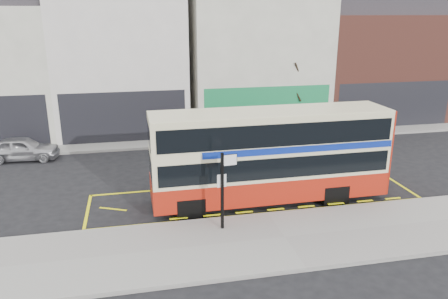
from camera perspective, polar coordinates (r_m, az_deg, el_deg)
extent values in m
plane|color=black|center=(17.76, 5.42, -8.20)|extent=(120.00, 120.00, 0.00)
cube|color=gray|center=(15.80, 7.93, -11.46)|extent=(40.00, 4.00, 0.15)
cube|color=gray|center=(17.41, 5.79, -8.50)|extent=(40.00, 0.15, 0.15)
cube|color=gray|center=(27.76, -1.26, 1.59)|extent=(50.00, 3.00, 0.15)
cube|color=beige|center=(30.42, -13.20, 11.04)|extent=(8.00, 8.00, 9.00)
cube|color=black|center=(26.97, -12.88, 4.02)|extent=(7.36, 0.06, 3.20)
cube|color=black|center=(27.03, -12.85, 3.62)|extent=(5.60, 0.04, 2.00)
cube|color=beige|center=(31.58, 3.68, 11.22)|extent=(9.00, 8.00, 8.50)
cube|color=#157743|center=(28.24, 5.73, 4.97)|extent=(8.28, 0.06, 3.20)
cube|color=black|center=(28.30, 5.71, 4.59)|extent=(6.30, 0.04, 2.00)
cube|color=brown|center=(35.12, 18.20, 10.21)|extent=(9.00, 8.00, 7.50)
cube|color=#28262B|center=(34.91, 18.95, 17.78)|extent=(9.00, 7.20, 1.80)
cube|color=black|center=(32.10, 21.32, 5.38)|extent=(8.28, 0.06, 3.20)
cube|color=black|center=(32.15, 21.26, 5.04)|extent=(6.30, 0.04, 2.00)
cube|color=beige|center=(18.08, 6.03, -0.54)|extent=(9.79, 2.31, 3.60)
cube|color=#9C1B0C|center=(18.52, 5.90, -4.40)|extent=(9.83, 2.35, 0.98)
cube|color=#9C1B0C|center=(20.11, 19.31, 0.41)|extent=(0.08, 2.26, 3.60)
cube|color=black|center=(18.16, 6.00, -1.28)|extent=(9.40, 2.36, 0.84)
cube|color=black|center=(17.77, 6.14, 2.79)|extent=(9.40, 2.36, 0.89)
cube|color=navy|center=(18.23, 8.73, 1.04)|extent=(7.84, 2.34, 0.27)
cube|color=black|center=(17.38, -9.46, -3.07)|extent=(0.08, 2.04, 1.42)
cube|color=black|center=(16.90, -9.72, 1.87)|extent=(0.08, 2.04, 0.89)
cube|color=black|center=(17.11, -9.57, -0.42)|extent=(0.06, 1.55, 0.31)
cube|color=beige|center=(17.62, 6.21, 4.89)|extent=(9.79, 2.22, 0.11)
cylinder|color=black|center=(17.05, -4.32, -7.67)|extent=(0.89, 0.26, 0.89)
cylinder|color=black|center=(18.84, -5.19, -5.16)|extent=(0.89, 0.26, 0.89)
cylinder|color=black|center=(18.76, 14.35, -5.76)|extent=(0.89, 0.26, 0.89)
cylinder|color=black|center=(20.41, 11.90, -3.66)|extent=(0.89, 0.26, 0.89)
cube|color=black|center=(15.57, -0.23, -5.51)|extent=(0.11, 0.11, 2.88)
cube|color=white|center=(15.25, 0.79, -1.38)|extent=(0.52, 0.10, 0.42)
cube|color=white|center=(15.48, -0.30, -4.12)|extent=(0.34, 0.07, 0.48)
imported|color=#B4B4B9|center=(25.96, -24.86, 0.11)|extent=(3.90, 1.82, 1.29)
imported|color=#43444B|center=(25.98, 3.52, 1.98)|extent=(4.59, 1.76, 1.49)
imported|color=silver|center=(27.83, 12.04, 2.44)|extent=(4.53, 2.21, 1.27)
cylinder|color=black|center=(29.74, 8.76, 4.51)|extent=(0.24, 0.24, 2.20)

